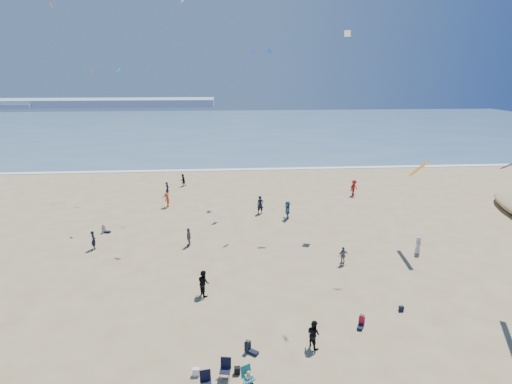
{
  "coord_description": "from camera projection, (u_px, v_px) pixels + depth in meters",
  "views": [
    {
      "loc": [
        0.26,
        -14.98,
        14.4
      ],
      "look_at": [
        2.0,
        8.0,
        7.48
      ],
      "focal_mm": 28.0,
      "sensor_mm": 36.0,
      "label": 1
    }
  ],
  "objects": [
    {
      "name": "black_backpack",
      "position": [
        237.0,
        370.0,
        19.83
      ],
      "size": [
        0.3,
        0.22,
        0.38
      ],
      "primitive_type": "cube",
      "color": "black",
      "rests_on": "ground"
    },
    {
      "name": "white_tote",
      "position": [
        196.0,
        372.0,
        19.71
      ],
      "size": [
        0.35,
        0.2,
        0.4
      ],
      "primitive_type": "cube",
      "color": "white",
      "rests_on": "ground"
    },
    {
      "name": "surf_line",
      "position": [
        225.0,
        170.0,
        61.39
      ],
      "size": [
        220.0,
        1.2,
        0.08
      ],
      "primitive_type": "cube",
      "color": "white",
      "rests_on": "ground"
    },
    {
      "name": "chair_cluster",
      "position": [
        227.0,
        377.0,
        19.01
      ],
      "size": [
        2.74,
        1.48,
        1.0
      ],
      "color": "black",
      "rests_on": "ground"
    },
    {
      "name": "navy_bag",
      "position": [
        401.0,
        308.0,
        25.07
      ],
      "size": [
        0.28,
        0.18,
        0.34
      ],
      "primitive_type": "cube",
      "color": "black",
      "rests_on": "ground"
    },
    {
      "name": "seated_group",
      "position": [
        225.0,
        332.0,
        22.43
      ],
      "size": [
        20.32,
        29.31,
        0.84
      ],
      "color": "silver",
      "rests_on": "ground"
    },
    {
      "name": "standing_flyers",
      "position": [
        273.0,
        229.0,
        35.87
      ],
      "size": [
        27.8,
        41.41,
        1.93
      ],
      "color": "slate",
      "rests_on": "ground"
    },
    {
      "name": "headland_far",
      "position": [
        89.0,
        103.0,
        176.0
      ],
      "size": [
        110.0,
        20.0,
        3.2
      ],
      "primitive_type": "cube",
      "color": "#7A8EA8",
      "rests_on": "ground"
    },
    {
      "name": "kites_aloft",
      "position": [
        350.0,
        73.0,
        28.45
      ],
      "size": [
        34.03,
        43.8,
        23.92
      ],
      "color": "blue",
      "rests_on": "ground"
    },
    {
      "name": "ocean",
      "position": [
        225.0,
        127.0,
        109.15
      ],
      "size": [
        220.0,
        100.0,
        0.06
      ],
      "primitive_type": "cube",
      "color": "#476B84",
      "rests_on": "ground"
    }
  ]
}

